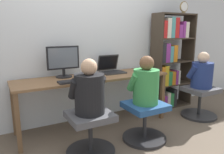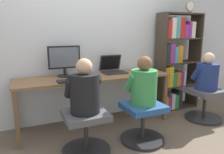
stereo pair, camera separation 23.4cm
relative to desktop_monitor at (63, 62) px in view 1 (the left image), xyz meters
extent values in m
plane|color=brown|center=(0.38, -0.44, -0.94)|extent=(14.00, 14.00, 0.00)
cube|color=silver|center=(0.38, 0.21, 0.36)|extent=(10.00, 0.05, 2.60)
cube|color=brown|center=(0.38, -0.15, -0.23)|extent=(2.14, 0.58, 0.03)
cube|color=brown|center=(-0.65, -0.40, -0.59)|extent=(0.05, 0.05, 0.70)
cube|color=brown|center=(1.40, -0.40, -0.59)|extent=(0.05, 0.05, 0.70)
cube|color=brown|center=(-0.65, 0.10, -0.59)|extent=(0.05, 0.05, 0.70)
cube|color=brown|center=(1.40, 0.10, -0.59)|extent=(0.05, 0.05, 0.70)
cylinder|color=black|center=(0.00, 0.00, -0.21)|extent=(0.22, 0.22, 0.01)
cylinder|color=black|center=(0.00, 0.00, -0.15)|extent=(0.04, 0.04, 0.10)
cube|color=black|center=(0.00, 0.00, 0.05)|extent=(0.44, 0.02, 0.31)
cube|color=slate|center=(0.00, -0.01, 0.05)|extent=(0.39, 0.01, 0.26)
cube|color=#2D2D30|center=(0.72, -0.07, -0.20)|extent=(0.34, 0.25, 0.02)
cube|color=black|center=(0.72, -0.07, -0.19)|extent=(0.30, 0.19, 0.00)
cube|color=#2D2D30|center=(0.72, 0.09, -0.07)|extent=(0.34, 0.08, 0.24)
cube|color=black|center=(0.72, 0.08, -0.08)|extent=(0.30, 0.07, 0.20)
cube|color=#232326|center=(0.03, -0.34, -0.20)|extent=(0.41, 0.15, 0.02)
cube|color=black|center=(0.03, -0.34, -0.19)|extent=(0.38, 0.12, 0.00)
ellipsoid|color=silver|center=(0.30, -0.36, -0.20)|extent=(0.06, 0.11, 0.03)
cylinder|color=#262628|center=(0.04, -0.79, -0.92)|extent=(0.55, 0.55, 0.04)
cylinder|color=#262628|center=(0.04, -0.79, -0.72)|extent=(0.05, 0.05, 0.37)
cube|color=#4C4C51|center=(0.04, -0.79, -0.50)|extent=(0.47, 0.44, 0.07)
cylinder|color=#262628|center=(0.76, -0.82, -0.92)|extent=(0.55, 0.55, 0.04)
cylinder|color=#262628|center=(0.76, -0.82, -0.72)|extent=(0.05, 0.05, 0.37)
cube|color=#234C84|center=(0.76, -0.82, -0.50)|extent=(0.47, 0.44, 0.07)
cylinder|color=black|center=(0.04, -0.79, -0.25)|extent=(0.32, 0.32, 0.42)
sphere|color=tan|center=(0.04, -0.79, 0.04)|extent=(0.17, 0.17, 0.17)
cylinder|color=black|center=(-0.11, -0.72, -0.19)|extent=(0.09, 0.20, 0.25)
cylinder|color=black|center=(0.19, -0.72, -0.19)|extent=(0.09, 0.20, 0.25)
cylinder|color=#388C47|center=(0.76, -0.82, -0.25)|extent=(0.31, 0.31, 0.42)
sphere|color=brown|center=(0.76, -0.82, 0.03)|extent=(0.17, 0.17, 0.17)
cylinder|color=#388C47|center=(0.61, -0.76, -0.19)|extent=(0.09, 0.19, 0.24)
cylinder|color=#388C47|center=(0.90, -0.76, -0.19)|extent=(0.09, 0.19, 0.24)
cube|color=#382D23|center=(1.57, -0.03, -0.13)|extent=(0.02, 0.29, 1.62)
cube|color=#382D23|center=(2.30, -0.03, -0.13)|extent=(0.02, 0.29, 1.62)
cube|color=#382D23|center=(1.93, -0.03, -0.93)|extent=(0.71, 0.28, 0.02)
cube|color=#382D23|center=(1.93, -0.03, -0.53)|extent=(0.71, 0.28, 0.02)
cube|color=#382D23|center=(1.93, -0.03, -0.13)|extent=(0.71, 0.28, 0.02)
cube|color=#382D23|center=(1.93, -0.03, 0.27)|extent=(0.71, 0.28, 0.02)
cube|color=#382D23|center=(1.93, -0.03, 0.67)|extent=(0.71, 0.28, 0.02)
cube|color=orange|center=(1.63, -0.07, -0.80)|extent=(0.09, 0.20, 0.24)
cube|color=#8C338C|center=(1.71, -0.06, -0.81)|extent=(0.06, 0.22, 0.21)
cube|color=silver|center=(1.78, -0.05, -0.78)|extent=(0.06, 0.23, 0.26)
cube|color=#2D8C47|center=(1.85, -0.06, -0.79)|extent=(0.07, 0.21, 0.24)
cube|color=#262628|center=(1.93, -0.06, -0.76)|extent=(0.06, 0.22, 0.31)
cube|color=orange|center=(1.62, -0.04, -0.35)|extent=(0.07, 0.25, 0.33)
cube|color=gold|center=(1.70, -0.08, -0.35)|extent=(0.08, 0.18, 0.34)
cube|color=#2D8C47|center=(1.79, -0.07, -0.40)|extent=(0.08, 0.20, 0.23)
cube|color=orange|center=(1.87, -0.07, -0.40)|extent=(0.08, 0.20, 0.23)
cube|color=#8C338C|center=(1.94, -0.06, -0.39)|extent=(0.05, 0.22, 0.24)
cube|color=silver|center=(1.99, -0.04, -0.40)|extent=(0.04, 0.25, 0.24)
cube|color=#262628|center=(1.62, -0.07, 0.04)|extent=(0.07, 0.21, 0.31)
cube|color=#8C338C|center=(1.70, -0.06, 0.04)|extent=(0.09, 0.21, 0.31)
cube|color=teal|center=(1.79, -0.05, 0.02)|extent=(0.07, 0.24, 0.27)
cube|color=orange|center=(1.87, -0.05, 0.02)|extent=(0.09, 0.23, 0.28)
cube|color=red|center=(1.62, -0.06, 0.42)|extent=(0.07, 0.22, 0.27)
cube|color=silver|center=(1.70, -0.05, 0.44)|extent=(0.08, 0.23, 0.32)
cube|color=teal|center=(1.79, -0.05, 0.45)|extent=(0.08, 0.24, 0.34)
cube|color=red|center=(1.87, -0.07, 0.45)|extent=(0.09, 0.21, 0.32)
cube|color=#8C338C|center=(1.96, -0.06, 0.39)|extent=(0.08, 0.21, 0.21)
cube|color=#8C338C|center=(2.04, -0.05, 0.42)|extent=(0.05, 0.24, 0.27)
cube|color=silver|center=(2.11, -0.05, 0.41)|extent=(0.08, 0.24, 0.26)
cube|color=olive|center=(2.04, -0.11, 0.69)|extent=(0.06, 0.03, 0.02)
cylinder|color=olive|center=(2.04, -0.11, 0.79)|extent=(0.17, 0.02, 0.17)
cylinder|color=white|center=(2.04, -0.13, 0.79)|extent=(0.14, 0.00, 0.14)
cylinder|color=#262628|center=(1.98, -0.63, -0.92)|extent=(0.55, 0.55, 0.04)
cylinder|color=#262628|center=(1.98, -0.63, -0.72)|extent=(0.05, 0.05, 0.37)
cube|color=#4C4C51|center=(1.98, -0.63, -0.50)|extent=(0.47, 0.44, 0.07)
cylinder|color=navy|center=(1.98, -0.63, -0.27)|extent=(0.32, 0.32, 0.39)
sphere|color=beige|center=(1.98, -0.63, 0.01)|extent=(0.17, 0.17, 0.17)
cylinder|color=navy|center=(1.83, -0.57, -0.21)|extent=(0.09, 0.19, 0.23)
cylinder|color=navy|center=(2.13, -0.57, -0.21)|extent=(0.09, 0.19, 0.23)
camera|label=1|loc=(-0.82, -2.84, 0.41)|focal=35.00mm
camera|label=2|loc=(-0.61, -2.95, 0.41)|focal=35.00mm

